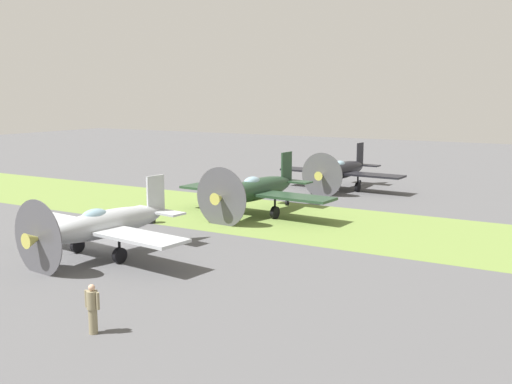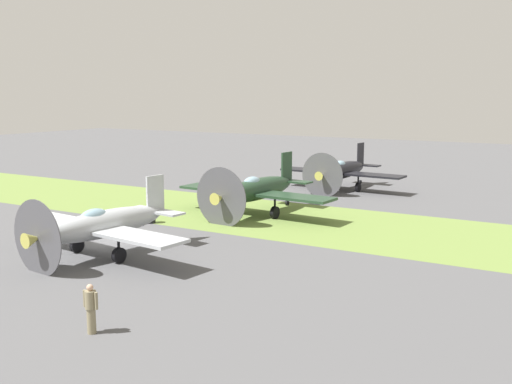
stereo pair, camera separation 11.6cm
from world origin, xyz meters
name	(u,v)px [view 2 (the right image)]	position (x,y,z in m)	size (l,w,h in m)	color
ground_plane	(106,243)	(0.00, 0.00, 0.00)	(160.00, 160.00, 0.00)	#515154
grass_verge	(215,211)	(0.00, -10.48, 0.00)	(120.00, 11.00, 0.01)	olive
airplane_lead	(102,224)	(-1.84, 2.06, 1.60)	(10.80, 8.57, 3.83)	#B2B7BC
airplane_wingman	(257,189)	(-3.17, -10.76, 1.70)	(11.44, 9.04, 4.07)	#233D28
airplane_trail	(342,170)	(-3.99, -23.65, 1.62)	(10.84, 8.58, 3.86)	black
ground_crew_chief	(91,308)	(-8.61, 9.50, 0.91)	(0.63, 0.38, 1.73)	#847A5B
fuel_drum	(151,216)	(1.21, -5.12, 0.45)	(0.60, 0.60, 0.90)	black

